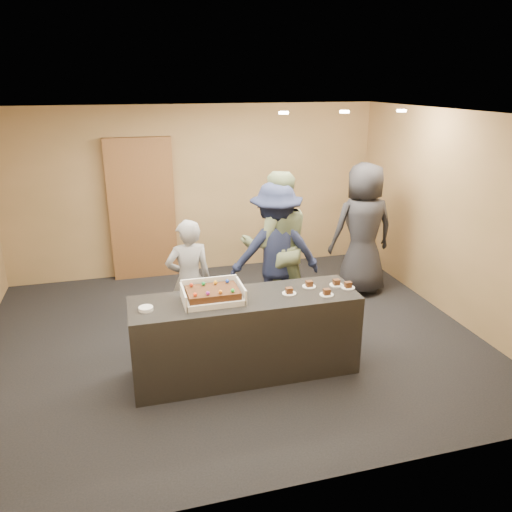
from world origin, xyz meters
name	(u,v)px	position (x,y,z in m)	size (l,w,h in m)	color
room	(230,234)	(0.00, 0.00, 1.35)	(6.04, 6.00, 2.70)	black
serving_counter	(245,336)	(-0.02, -0.81, 0.45)	(2.40, 0.70, 0.90)	black
storage_cabinet	(142,210)	(-0.88, 2.41, 1.12)	(1.02, 0.15, 2.23)	brown
cake_box	(212,296)	(-0.37, -0.78, 0.94)	(0.62, 0.43, 0.18)	white
sheet_cake	(213,292)	(-0.37, -0.81, 1.00)	(0.52, 0.36, 0.11)	#3F240E
plate_stack	(146,309)	(-1.04, -0.85, 0.92)	(0.14, 0.14, 0.04)	white
slice_a	(289,292)	(0.45, -0.84, 0.92)	(0.15, 0.15, 0.07)	white
slice_b	(309,285)	(0.72, -0.72, 0.92)	(0.15, 0.15, 0.07)	white
slice_c	(327,293)	(0.82, -0.98, 0.92)	(0.15, 0.15, 0.07)	white
slice_d	(336,283)	(1.03, -0.76, 0.92)	(0.15, 0.15, 0.07)	white
slice_e	(348,286)	(1.12, -0.86, 0.92)	(0.15, 0.15, 0.07)	white
person_server_grey	(189,280)	(-0.48, 0.15, 0.76)	(0.56, 0.36, 1.52)	gray
person_sage_man	(276,245)	(0.75, 0.55, 0.98)	(0.95, 0.74, 1.96)	gray
person_navy_man	(276,252)	(0.71, 0.44, 0.92)	(1.19, 0.68, 1.84)	#1D2342
person_brown_extra	(283,248)	(0.93, 0.81, 0.84)	(0.99, 0.41, 1.68)	brown
person_dark_suit	(363,229)	(2.19, 0.90, 0.98)	(0.96, 0.62, 1.96)	#27262B
ceiling_spotlights	(344,112)	(1.60, 0.50, 2.67)	(1.72, 0.12, 0.03)	#FFEAC6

